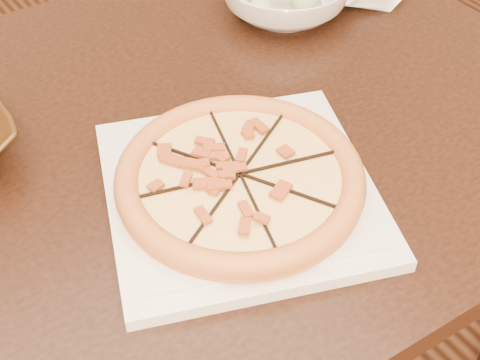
% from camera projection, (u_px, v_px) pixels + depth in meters
% --- Properties ---
extents(floor, '(4.00, 4.00, 0.02)m').
position_uv_depth(floor, '(132.00, 349.00, 1.55)').
color(floor, '#492A19').
rests_on(floor, ground).
extents(dining_table, '(1.40, 0.94, 0.75)m').
position_uv_depth(dining_table, '(132.00, 204.00, 0.99)').
color(dining_table, black).
rests_on(dining_table, floor).
extents(plate, '(0.42, 0.42, 0.02)m').
position_uv_depth(plate, '(240.00, 191.00, 0.84)').
color(plate, silver).
rests_on(plate, dining_table).
extents(pizza, '(0.31, 0.31, 0.03)m').
position_uv_depth(pizza, '(240.00, 178.00, 0.83)').
color(pizza, '#AD6340').
rests_on(pizza, plate).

